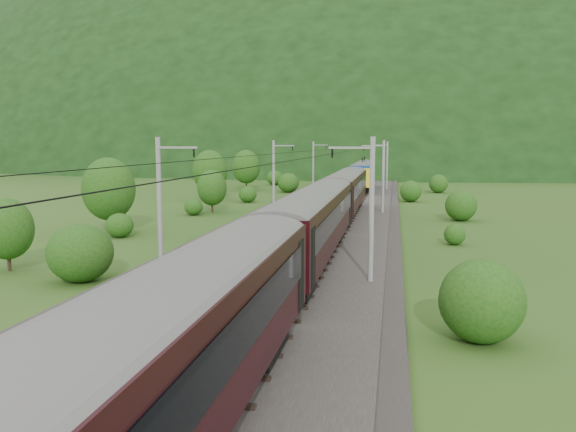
# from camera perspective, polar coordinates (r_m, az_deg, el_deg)

# --- Properties ---
(ground) EXTENTS (600.00, 600.00, 0.00)m
(ground) POSITION_cam_1_polar(r_m,az_deg,el_deg) (32.75, -2.64, -6.64)
(ground) COLOR #284C17
(ground) RESTS_ON ground
(railbed) EXTENTS (14.00, 220.00, 0.30)m
(railbed) POSITION_cam_1_polar(r_m,az_deg,el_deg) (42.29, 0.49, -3.23)
(railbed) COLOR #38332D
(railbed) RESTS_ON ground
(track_left) EXTENTS (2.40, 220.00, 0.27)m
(track_left) POSITION_cam_1_polar(r_m,az_deg,el_deg) (42.73, -2.68, -2.82)
(track_left) COLOR brown
(track_left) RESTS_ON railbed
(track_right) EXTENTS (2.40, 220.00, 0.27)m
(track_right) POSITION_cam_1_polar(r_m,az_deg,el_deg) (41.90, 3.73, -3.04)
(track_right) COLOR brown
(track_right) RESTS_ON railbed
(catenary_left) EXTENTS (2.54, 192.28, 8.00)m
(catenary_left) POSITION_cam_1_polar(r_m,az_deg,el_deg) (64.43, -1.40, 4.31)
(catenary_left) COLOR gray
(catenary_left) RESTS_ON railbed
(catenary_right) EXTENTS (2.54, 192.28, 8.00)m
(catenary_right) POSITION_cam_1_polar(r_m,az_deg,el_deg) (63.02, 9.58, 4.15)
(catenary_right) COLOR gray
(catenary_right) RESTS_ON railbed
(overhead_wires) EXTENTS (4.83, 198.00, 0.03)m
(overhead_wires) POSITION_cam_1_polar(r_m,az_deg,el_deg) (41.58, 0.50, 6.23)
(overhead_wires) COLOR black
(overhead_wires) RESTS_ON ground
(mountain_main) EXTENTS (504.00, 360.00, 244.00)m
(mountain_main) POSITION_cam_1_polar(r_m,az_deg,el_deg) (291.11, 9.29, 5.70)
(mountain_main) COLOR black
(mountain_main) RESTS_ON ground
(mountain_ridge) EXTENTS (336.00, 280.00, 132.00)m
(mountain_ridge) POSITION_cam_1_polar(r_m,az_deg,el_deg) (354.67, -10.40, 5.96)
(mountain_ridge) COLOR black
(mountain_ridge) RESTS_ON ground
(train) EXTENTS (3.16, 128.05, 5.50)m
(train) POSITION_cam_1_polar(r_m,az_deg,el_deg) (35.37, 2.56, 0.52)
(train) COLOR black
(train) RESTS_ON ground
(hazard_post_near) EXTENTS (0.15, 0.15, 1.40)m
(hazard_post_near) POSITION_cam_1_polar(r_m,az_deg,el_deg) (60.80, 3.00, 0.81)
(hazard_post_near) COLOR red
(hazard_post_near) RESTS_ON railbed
(hazard_post_far) EXTENTS (0.16, 0.16, 1.52)m
(hazard_post_far) POSITION_cam_1_polar(r_m,az_deg,el_deg) (54.22, 3.23, 0.08)
(hazard_post_far) COLOR red
(hazard_post_far) RESTS_ON railbed
(signal) EXTENTS (0.21, 0.21, 1.88)m
(signal) POSITION_cam_1_polar(r_m,az_deg,el_deg) (85.36, 3.61, 2.96)
(signal) COLOR black
(signal) RESTS_ON railbed
(vegetation_left) EXTENTS (13.42, 145.62, 7.06)m
(vegetation_left) POSITION_cam_1_polar(r_m,az_deg,el_deg) (54.25, -14.66, 1.95)
(vegetation_left) COLOR #174A13
(vegetation_left) RESTS_ON ground
(vegetation_right) EXTENTS (7.77, 103.41, 3.04)m
(vegetation_right) POSITION_cam_1_polar(r_m,az_deg,el_deg) (49.29, 16.02, -0.59)
(vegetation_right) COLOR #174A13
(vegetation_right) RESTS_ON ground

